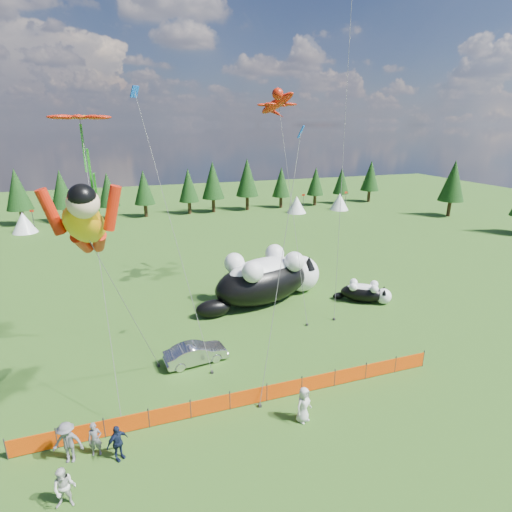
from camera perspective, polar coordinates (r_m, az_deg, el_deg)
The scene contains 18 objects.
ground at distance 24.44m, azimuth -3.28°, elevation -16.33°, with size 160.00×160.00×0.00m, color #12370A.
safety_fence at distance 21.81m, azimuth -1.07°, elevation -19.50°, with size 22.06×0.06×1.10m.
tree_line at distance 65.42m, azimuth -14.12°, elevation 9.01°, with size 90.00×4.00×8.00m, color black, non-canonical shape.
festival_tents at distance 62.87m, azimuth -3.44°, elevation 6.76°, with size 50.00×3.20×2.80m, color white, non-canonical shape.
cat_large at distance 32.60m, azimuth 1.77°, elevation -3.08°, with size 11.44×6.49×4.23m.
cat_small at distance 34.00m, azimuth 15.34°, elevation -5.01°, with size 4.20×3.35×1.71m.
car at distance 25.26m, azimuth -8.59°, elevation -13.57°, with size 1.33×3.81×1.25m, color silver.
spectator_a at distance 20.40m, azimuth -22.01°, elevation -23.10°, with size 0.59×0.39×1.61m, color slate.
spectator_b at distance 18.75m, azimuth -25.69°, elevation -27.72°, with size 0.86×0.51×1.77m, color silver.
spectator_c at distance 19.84m, azimuth -19.18°, elevation -23.91°, with size 1.00×0.51×1.70m, color #141D38.
spectator_d at distance 20.39m, azimuth -25.32°, elevation -22.97°, with size 1.27×0.66×1.97m, color slate.
spectator_e at distance 20.79m, azimuth 6.80°, elevation -20.34°, with size 0.91×0.59×1.86m, color silver.
superhero_kite at distance 18.07m, azimuth -23.15°, elevation 4.20°, with size 5.19×6.69×12.58m.
gecko_kite at distance 33.01m, azimuth 3.02°, elevation 20.94°, with size 4.31×10.45×17.23m.
flower_kite at distance 23.22m, azimuth -23.84°, elevation 17.25°, with size 4.09×8.43×15.44m.
diamond_kite_a at distance 25.35m, azimuth -16.25°, elevation 19.31°, with size 3.15×6.32×16.84m.
diamond_kite_b at distance 34.25m, azimuth 13.45°, elevation 31.14°, with size 3.58×6.11×24.62m.
diamond_kite_c at distance 21.57m, azimuth 6.08°, elevation 14.98°, with size 3.89×4.17×14.49m.
Camera 1 is at (-5.17, -19.46, 13.84)m, focal length 28.00 mm.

